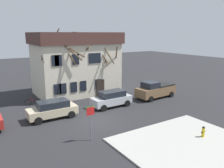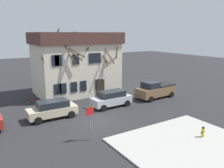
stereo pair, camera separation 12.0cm
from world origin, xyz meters
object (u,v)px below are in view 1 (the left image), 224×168
Objects in this scene: street_sign_pole at (90,117)px; bicycle_leaning at (33,102)px; tree_bare_near at (51,67)px; fire_hydrant at (203,131)px; tree_bare_mid at (76,64)px; car_silver_wagon at (112,98)px; pickup_truck_brown at (155,90)px; car_beige_wagon at (53,109)px; tree_bare_far at (109,70)px; building_main at (76,63)px.

street_sign_pole reaches higher than bicycle_leaning.
tree_bare_near is at bearing 1.25° from bicycle_leaning.
fire_hydrant is 0.32× the size of street_sign_pole.
car_silver_wagon is (2.03, -4.55, -3.32)m from tree_bare_mid.
pickup_truck_brown is at bearing -24.22° from tree_bare_near.
bicycle_leaning is (-0.61, 4.98, -0.51)m from car_beige_wagon.
tree_bare_near is 7.61m from car_silver_wagon.
tree_bare_near is 10.07× the size of fire_hydrant.
tree_bare_near is 4.36m from bicycle_leaning.
tree_bare_far is at bearing -0.98° from tree_bare_mid.
street_sign_pole is at bearing -81.89° from bicycle_leaning.
tree_bare_mid reaches higher than fire_hydrant.
street_sign_pole is 1.54× the size of bicycle_leaning.
car_beige_wagon reaches higher than bicycle_leaning.
tree_bare_mid is 4.65× the size of bicycle_leaning.
bicycle_leaning is (-6.29, -2.48, -3.61)m from building_main.
pickup_truck_brown is 13.23m from street_sign_pole.
tree_bare_near is 2.75m from tree_bare_mid.
car_silver_wagon is 2.58× the size of bicycle_leaning.
building_main is at bearing 65.99° from tree_bare_mid.
pickup_truck_brown reaches higher than car_silver_wagon.
building_main is at bearing 98.13° from fire_hydrant.
tree_bare_near reaches higher than car_silver_wagon.
car_silver_wagon reaches higher than bicycle_leaning.
tree_bare_mid is 1.80× the size of car_silver_wagon.
tree_bare_mid is 4.65m from tree_bare_far.
car_silver_wagon is at bearing -65.92° from tree_bare_mid.
tree_bare_near is 1.05× the size of tree_bare_mid.
tree_bare_near reaches higher than tree_bare_far.
street_sign_pole is (-7.24, 4.19, 1.28)m from fire_hydrant.
car_silver_wagon is at bearing 46.88° from street_sign_pole.
pickup_truck_brown is 14.26m from bicycle_leaning.
fire_hydrant is at bearing -75.41° from tree_bare_mid.
fire_hydrant is 8.46m from street_sign_pole.
tree_bare_mid is 3.02× the size of street_sign_pole.
street_sign_pole reaches higher than car_silver_wagon.
pickup_truck_brown is (12.75, 0.05, 0.13)m from car_beige_wagon.
bicycle_leaning is at bearing -158.49° from building_main.
tree_bare_far is 7.71× the size of fire_hydrant.
bicycle_leaning is (-4.99, 0.43, -3.85)m from tree_bare_mid.
street_sign_pole is at bearing -93.89° from tree_bare_near.
tree_bare_mid is at bearing 179.02° from tree_bare_far.
tree_bare_near is 1.89× the size of car_silver_wagon.
tree_bare_mid is 11.21m from street_sign_pole.
tree_bare_far is 3.74× the size of bicycle_leaning.
tree_bare_near reaches higher than street_sign_pole.
car_beige_wagon is at bearing -153.33° from tree_bare_far.
pickup_truck_brown is at bearing 0.21° from car_beige_wagon.
tree_bare_mid is 6.32m from bicycle_leaning.
building_main is at bearing 133.67° from pickup_truck_brown.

